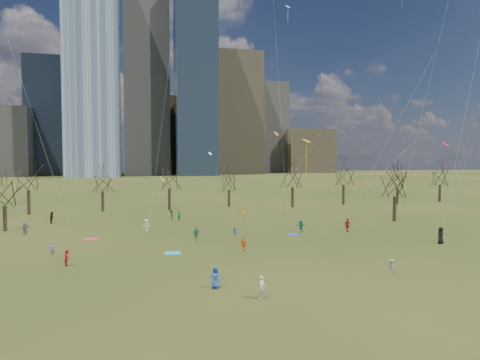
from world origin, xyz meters
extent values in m
plane|color=black|center=(0.00, 0.00, 0.00)|extent=(500.00, 500.00, 0.00)
cube|color=slate|center=(-35.00, 190.00, 59.00)|extent=(26.00, 26.00, 118.00)
cube|color=slate|center=(-8.00, 205.00, 47.50)|extent=(24.00, 24.00, 95.00)
cube|color=#384C66|center=(18.00, 195.00, 52.50)|extent=(22.00, 22.00, 105.00)
cube|color=#726347|center=(45.00, 215.00, 36.00)|extent=(28.00, 28.00, 72.00)
cube|color=#384C66|center=(-60.00, 220.00, 32.50)|extent=(25.00, 25.00, 65.00)
cube|color=slate|center=(70.00, 230.00, 29.00)|extent=(22.00, 22.00, 58.00)
cube|color=#726347|center=(5.00, 240.00, 24.00)|extent=(30.00, 30.00, 48.00)
cube|color=#726347|center=(95.00, 225.00, 14.00)|extent=(30.00, 28.00, 28.00)
cylinder|color=black|center=(-31.00, 39.00, 2.14)|extent=(0.55, 0.55, 4.28)
cylinder|color=black|center=(-19.00, 41.00, 1.80)|extent=(0.52, 0.52, 3.60)
cylinder|color=black|center=(-7.00, 40.00, 2.02)|extent=(0.54, 0.54, 4.05)
cylinder|color=black|center=(5.00, 43.00, 1.69)|extent=(0.51, 0.51, 3.38)
cylinder|color=black|center=(17.00, 39.00, 1.98)|extent=(0.54, 0.54, 3.96)
cylinder|color=black|center=(29.00, 41.00, 2.07)|extent=(0.54, 0.54, 4.14)
cylinder|color=black|center=(41.00, 40.00, 1.75)|extent=(0.52, 0.52, 3.51)
cylinder|color=black|center=(53.00, 42.00, 1.87)|extent=(0.53, 0.53, 3.74)
cylinder|color=black|center=(-30.00, 22.00, 1.69)|extent=(0.51, 0.51, 3.38)
cylinder|color=black|center=(26.00, 18.00, 1.91)|extent=(0.53, 0.53, 3.83)
cube|color=teal|center=(-9.14, 3.40, 0.01)|extent=(1.60, 1.50, 0.03)
cube|color=#252DB1|center=(6.70, 10.77, 0.01)|extent=(1.60, 1.50, 0.03)
cube|color=#BC253C|center=(-18.07, 13.23, 0.01)|extent=(1.60, 1.50, 0.03)
imported|color=#244E9E|center=(-6.89, -9.28, 0.84)|extent=(0.97, 0.81, 1.68)
imported|color=silver|center=(-4.15, -12.34, 0.81)|extent=(0.69, 0.69, 1.62)
imported|color=red|center=(-18.83, 0.45, 0.74)|extent=(0.64, 0.78, 1.49)
imported|color=slate|center=(8.35, -8.69, 0.63)|extent=(0.50, 0.83, 1.26)
imported|color=orange|center=(-1.74, 2.78, 0.75)|extent=(0.94, 0.81, 1.51)
imported|color=#176950|center=(8.30, 12.12, 0.80)|extent=(1.51, 0.59, 1.59)
imported|color=black|center=(21.07, 1.33, 0.96)|extent=(1.08, 0.88, 1.91)
imported|color=#804F9F|center=(-20.97, 5.02, 0.71)|extent=(0.57, 0.62, 1.42)
imported|color=#2853AD|center=(-0.70, 12.02, 0.50)|extent=(0.47, 0.55, 1.00)
imported|color=silver|center=(-11.56, 17.76, 0.78)|extent=(1.09, 0.73, 1.56)
imported|color=#A41733|center=(14.33, 10.84, 0.92)|extent=(1.14, 0.63, 1.84)
imported|color=slate|center=(-26.74, 18.66, 0.84)|extent=(1.32, 1.54, 1.68)
imported|color=orange|center=(4.47, 28.65, 0.75)|extent=(0.59, 0.80, 1.49)
imported|color=#17694D|center=(-6.47, 26.28, 0.88)|extent=(0.74, 0.76, 1.75)
imported|color=black|center=(-25.11, 27.36, 0.87)|extent=(0.69, 0.87, 1.75)
imported|color=black|center=(-7.56, 27.12, 0.77)|extent=(0.66, 1.04, 1.53)
imported|color=#19724C|center=(-5.94, 9.50, 0.80)|extent=(0.99, 0.54, 1.61)
plane|color=#FFB115|center=(2.39, -4.16, 11.36)|extent=(1.07, 1.06, 0.31)
cylinder|color=silver|center=(5.11, -8.37, 6.38)|extent=(5.46, 8.44, 9.97)
cylinder|color=#FFB115|center=(2.39, -4.16, 9.77)|extent=(0.04, 0.04, 2.70)
plane|color=yellow|center=(12.44, 8.23, 21.13)|extent=(0.85, 0.86, 0.46)
cylinder|color=silver|center=(15.75, 4.40, 11.26)|extent=(6.64, 7.67, 19.73)
plane|color=#F11A39|center=(27.17, 8.48, 11.66)|extent=(1.26, 1.22, 0.50)
cylinder|color=silver|center=(27.65, 6.54, 6.53)|extent=(0.99, 3.89, 10.26)
cylinder|color=#F11A39|center=(27.17, 8.48, 9.79)|extent=(0.04, 0.04, 3.15)
plane|color=#F159B6|center=(-11.03, 19.43, 24.27)|extent=(0.78, 0.82, 0.30)
cylinder|color=silver|center=(-9.61, 17.60, 12.83)|extent=(2.86, 3.67, 22.87)
plane|color=silver|center=(9.78, 21.90, 32.62)|extent=(0.87, 0.77, 0.43)
cylinder|color=silver|center=(7.84, 19.54, 17.01)|extent=(3.89, 4.75, 31.22)
cylinder|color=silver|center=(9.78, 21.90, 31.34)|extent=(0.04, 0.04, 2.10)
plane|color=#27AD68|center=(24.52, 5.80, 18.11)|extent=(1.16, 1.18, 0.62)
cylinder|color=silver|center=(23.19, 0.82, 9.75)|extent=(2.68, 9.98, 16.72)
plane|color=blue|center=(-21.28, 17.29, 22.98)|extent=(1.16, 1.18, 0.29)
cylinder|color=silver|center=(-23.61, 13.53, 12.19)|extent=(4.68, 7.55, 21.59)
plane|color=orange|center=(12.63, 36.00, 14.30)|extent=(1.31, 1.24, 0.66)
cylinder|color=silver|center=(15.38, 32.10, 7.85)|extent=(5.53, 7.82, 12.91)
cylinder|color=orange|center=(12.63, 36.00, 12.49)|extent=(0.04, 0.04, 3.00)
plane|color=yellow|center=(-10.24, 0.82, 7.79)|extent=(0.58, 0.70, 0.46)
cylinder|color=silver|center=(-9.40, -3.89, 4.60)|extent=(1.70, 9.42, 6.40)
cylinder|color=silver|center=(26.06, 11.42, 17.77)|extent=(2.48, 7.94, 32.74)
plane|color=white|center=(-0.45, 32.71, 10.52)|extent=(0.79, 0.72, 0.44)
cylinder|color=silver|center=(-0.48, 27.77, 5.96)|extent=(0.08, 9.89, 9.13)
cylinder|color=silver|center=(28.26, 6.25, 15.84)|extent=(3.23, 3.18, 28.89)
camera|label=1|loc=(-12.34, -40.52, 9.85)|focal=32.00mm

